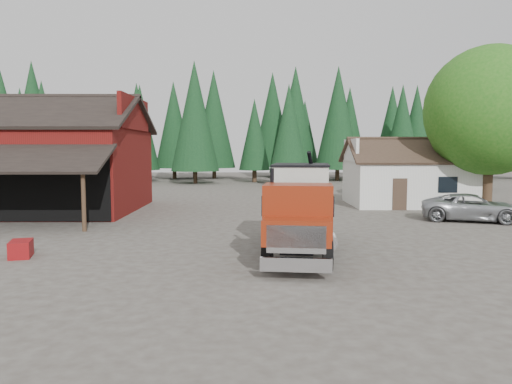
{
  "coord_description": "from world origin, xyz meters",
  "views": [
    {
      "loc": [
        2.22,
        -21.0,
        3.86
      ],
      "look_at": [
        2.42,
        2.56,
        1.8
      ],
      "focal_mm": 35.0,
      "sensor_mm": 36.0,
      "label": 1
    }
  ],
  "objects": [
    {
      "name": "deciduous_tree",
      "position": [
        17.01,
        9.97,
        5.91
      ],
      "size": [
        8.0,
        8.0,
        10.2
      ],
      "color": "#382619",
      "rests_on": "ground"
    },
    {
      "name": "silver_car",
      "position": [
        14.0,
        5.25,
        0.72
      ],
      "size": [
        5.71,
        3.96,
        1.45
      ],
      "primitive_type": "imported",
      "rotation": [
        0.0,
        0.0,
        1.24
      ],
      "color": "#A9ACB0",
      "rests_on": "ground"
    },
    {
      "name": "near_pine_c",
      "position": [
        22.0,
        26.0,
        6.89
      ],
      "size": [
        4.84,
        4.84,
        12.4
      ],
      "color": "#382619",
      "rests_on": "ground"
    },
    {
      "name": "near_pine_a",
      "position": [
        -22.0,
        28.0,
        6.39
      ],
      "size": [
        4.4,
        4.4,
        11.4
      ],
      "color": "#382619",
      "rests_on": "ground"
    },
    {
      "name": "red_barn",
      "position": [
        -11.0,
        9.9,
        2.69
      ],
      "size": [
        12.8,
        13.63,
        7.18
      ],
      "color": "#621110",
      "rests_on": "ground"
    },
    {
      "name": "ground",
      "position": [
        0.0,
        0.0,
        0.0
      ],
      "size": [
        120.0,
        120.0,
        0.0
      ],
      "primitive_type": "plane",
      "color": "#453E36",
      "rests_on": "ground"
    },
    {
      "name": "feed_truck",
      "position": [
        4.01,
        -2.67,
        1.76
      ],
      "size": [
        3.2,
        8.54,
        3.76
      ],
      "rotation": [
        0.0,
        0.0,
        -0.12
      ],
      "color": "black",
      "rests_on": "ground"
    },
    {
      "name": "near_pine_d",
      "position": [
        -4.0,
        34.0,
        7.39
      ],
      "size": [
        5.28,
        5.28,
        13.4
      ],
      "color": "#382619",
      "rests_on": "ground"
    },
    {
      "name": "equip_box",
      "position": [
        -6.0,
        -3.45,
        0.3
      ],
      "size": [
        0.97,
        1.25,
        0.6
      ],
      "primitive_type": "cube",
      "rotation": [
        0.0,
        0.0,
        0.27
      ],
      "color": "maroon",
      "rests_on": "ground"
    },
    {
      "name": "conifer_backdrop",
      "position": [
        0.0,
        42.0,
        0.0
      ],
      "size": [
        76.0,
        16.0,
        16.0
      ],
      "primitive_type": null,
      "color": "black",
      "rests_on": "ground"
    },
    {
      "name": "farmhouse",
      "position": [
        13.0,
        13.0,
        1.67
      ],
      "size": [
        8.6,
        6.42,
        4.65
      ],
      "color": "silver",
      "rests_on": "ground"
    },
    {
      "name": "near_pine_b",
      "position": [
        6.0,
        30.0,
        5.89
      ],
      "size": [
        3.96,
        3.96,
        10.4
      ],
      "color": "#382619",
      "rests_on": "ground"
    }
  ]
}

